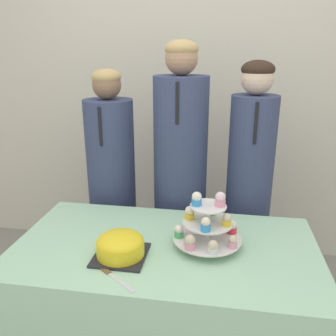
{
  "coord_description": "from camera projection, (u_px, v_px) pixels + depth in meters",
  "views": [
    {
      "loc": [
        0.24,
        -1.03,
        1.61
      ],
      "look_at": [
        0.01,
        0.41,
        1.12
      ],
      "focal_mm": 38.0,
      "sensor_mm": 36.0,
      "label": 1
    }
  ],
  "objects": [
    {
      "name": "wall_back",
      "position": [
        195.0,
        84.0,
        2.69
      ],
      "size": [
        9.0,
        0.06,
        2.7
      ],
      "color": "beige",
      "rests_on": "ground_plane"
    },
    {
      "name": "table",
      "position": [
        165.0,
        313.0,
        1.74
      ],
      "size": [
        1.37,
        0.75,
        0.76
      ],
      "color": "#A8DBB2",
      "rests_on": "ground_plane"
    },
    {
      "name": "round_cake",
      "position": [
        120.0,
        245.0,
        1.51
      ],
      "size": [
        0.22,
        0.22,
        0.11
      ],
      "color": "#232328",
      "rests_on": "table"
    },
    {
      "name": "cake_knife",
      "position": [
        110.0,
        274.0,
        1.4
      ],
      "size": [
        0.19,
        0.15,
        0.01
      ],
      "rotation": [
        0.0,
        0.0,
        -0.65
      ],
      "color": "silver",
      "rests_on": "table"
    },
    {
      "name": "cupcake_stand",
      "position": [
        207.0,
        224.0,
        1.57
      ],
      "size": [
        0.31,
        0.31,
        0.26
      ],
      "color": "silver",
      "rests_on": "table"
    },
    {
      "name": "student_0",
      "position": [
        113.0,
        197.0,
        2.26
      ],
      "size": [
        0.29,
        0.3,
        1.5
      ],
      "color": "#384266",
      "rests_on": "ground_plane"
    },
    {
      "name": "student_1",
      "position": [
        180.0,
        190.0,
        2.17
      ],
      "size": [
        0.32,
        0.32,
        1.66
      ],
      "color": "#384266",
      "rests_on": "ground_plane"
    },
    {
      "name": "student_2",
      "position": [
        248.0,
        200.0,
        2.12
      ],
      "size": [
        0.26,
        0.27,
        1.55
      ],
      "color": "#384266",
      "rests_on": "ground_plane"
    }
  ]
}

